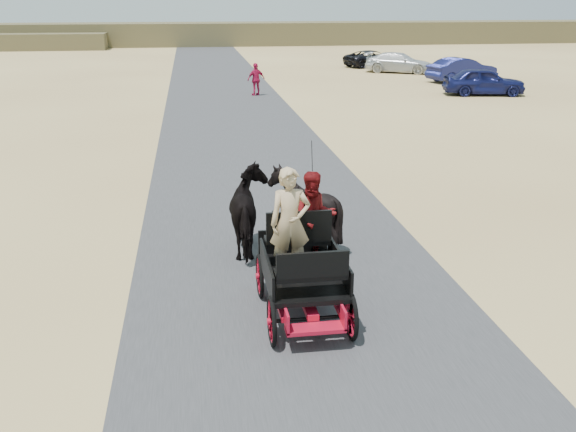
{
  "coord_description": "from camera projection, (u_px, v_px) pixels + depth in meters",
  "views": [
    {
      "loc": [
        -1.73,
        -11.71,
        5.04
      ],
      "look_at": [
        -0.06,
        -0.6,
        1.2
      ],
      "focal_mm": 40.0,
      "sensor_mm": 36.0,
      "label": 1
    }
  ],
  "objects": [
    {
      "name": "car_d",
      "position": [
        373.0,
        59.0,
        48.73
      ],
      "size": [
        4.82,
        3.29,
        1.23
      ],
      "primitive_type": "imported",
      "rotation": [
        0.0,
        0.0,
        1.88
      ],
      "color": "black",
      "rests_on": "ground"
    },
    {
      "name": "car_b",
      "position": [
        462.0,
        70.0,
        40.11
      ],
      "size": [
        4.73,
        2.66,
        1.47
      ],
      "primitive_type": "imported",
      "rotation": [
        0.0,
        0.0,
        1.83
      ],
      "color": "navy",
      "rests_on": "ground"
    },
    {
      "name": "ridge_far",
      "position": [
        204.0,
        34.0,
        70.46
      ],
      "size": [
        140.0,
        6.0,
        2.4
      ],
      "primitive_type": "cube",
      "color": "brown",
      "rests_on": "ground"
    },
    {
      "name": "carriage",
      "position": [
        302.0,
        295.0,
        10.65
      ],
      "size": [
        1.3,
        2.4,
        0.72
      ],
      "primitive_type": null,
      "color": "black",
      "rests_on": "ground"
    },
    {
      "name": "driver_man",
      "position": [
        290.0,
        223.0,
        10.26
      ],
      "size": [
        0.66,
        0.43,
        1.8
      ],
      "primitive_type": "imported",
      "color": "tan",
      "rests_on": "carriage"
    },
    {
      "name": "horse_left",
      "position": [
        252.0,
        212.0,
        13.22
      ],
      "size": [
        0.91,
        2.01,
        1.7
      ],
      "primitive_type": "imported",
      "rotation": [
        0.0,
        0.0,
        3.14
      ],
      "color": "black",
      "rests_on": "ground"
    },
    {
      "name": "ground",
      "position": [
        286.0,
        263.0,
        12.83
      ],
      "size": [
        140.0,
        140.0,
        0.0
      ],
      "primitive_type": "plane",
      "color": "tan"
    },
    {
      "name": "road",
      "position": [
        286.0,
        263.0,
        12.83
      ],
      "size": [
        6.0,
        140.0,
        0.01
      ],
      "primitive_type": "cube",
      "color": "#38383A",
      "rests_on": "ground"
    },
    {
      "name": "pedestrian",
      "position": [
        256.0,
        79.0,
        34.39
      ],
      "size": [
        1.09,
        0.75,
        1.73
      ],
      "primitive_type": "imported",
      "rotation": [
        0.0,
        0.0,
        3.51
      ],
      "color": "#B21442",
      "rests_on": "ground"
    },
    {
      "name": "passenger_woman",
      "position": [
        314.0,
        217.0,
        10.88
      ],
      "size": [
        0.77,
        0.6,
        1.58
      ],
      "primitive_type": "imported",
      "color": "#660C0F",
      "rests_on": "carriage"
    },
    {
      "name": "horse_right",
      "position": [
        304.0,
        209.0,
        13.38
      ],
      "size": [
        1.37,
        1.54,
        1.7
      ],
      "primitive_type": "imported",
      "rotation": [
        0.0,
        0.0,
        3.14
      ],
      "color": "black",
      "rests_on": "ground"
    },
    {
      "name": "car_c",
      "position": [
        399.0,
        63.0,
        44.91
      ],
      "size": [
        5.08,
        3.96,
        1.37
      ],
      "primitive_type": "imported",
      "rotation": [
        0.0,
        0.0,
        1.07
      ],
      "color": "silver",
      "rests_on": "ground"
    },
    {
      "name": "car_a",
      "position": [
        484.0,
        81.0,
        34.62
      ],
      "size": [
        4.53,
        2.47,
        1.46
      ],
      "primitive_type": "imported",
      "rotation": [
        0.0,
        0.0,
        1.39
      ],
      "color": "navy",
      "rests_on": "ground"
    }
  ]
}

